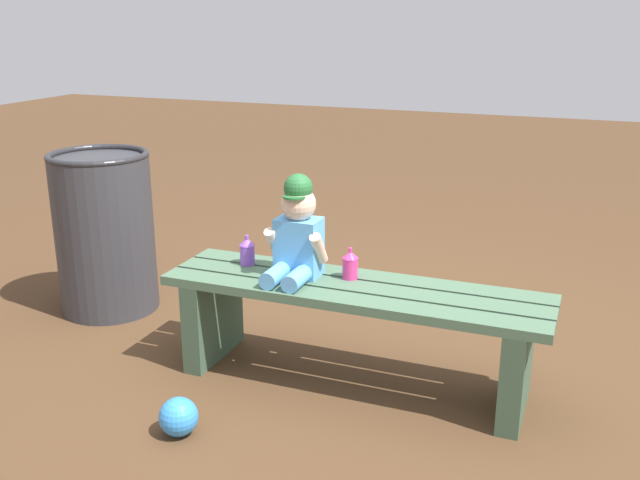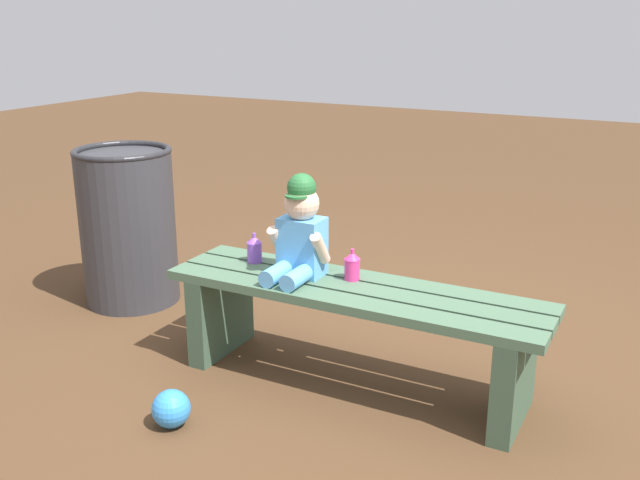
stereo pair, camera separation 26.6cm
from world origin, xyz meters
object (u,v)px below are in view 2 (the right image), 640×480
object	(u,v)px
sippy_cup_right	(352,265)
toy_ball	(171,409)
sippy_cup_left	(254,248)
trash_bin	(128,225)
child_figure	(300,232)
park_bench	(354,318)

from	to	relation	value
sippy_cup_right	toy_ball	bearing A→B (deg)	-122.03
sippy_cup_left	trash_bin	size ratio (longest dim) A/B	0.16
child_figure	toy_ball	xyz separation A→B (m)	(-0.20, -0.58, -0.52)
toy_ball	sippy_cup_left	bearing A→B (deg)	94.19
toy_ball	park_bench	bearing A→B (deg)	52.65
sippy_cup_right	trash_bin	world-z (taller)	trash_bin
sippy_cup_right	toy_ball	xyz separation A→B (m)	(-0.40, -0.63, -0.40)
sippy_cup_left	sippy_cup_right	size ratio (longest dim) A/B	1.00
child_figure	sippy_cup_right	size ratio (longest dim) A/B	3.26
park_bench	trash_bin	xyz separation A→B (m)	(-1.35, 0.28, 0.11)
child_figure	trash_bin	world-z (taller)	child_figure
park_bench	trash_bin	bearing A→B (deg)	168.52
park_bench	sippy_cup_left	size ratio (longest dim) A/B	11.90
toy_ball	trash_bin	distance (m)	1.29
trash_bin	child_figure	bearing A→B (deg)	-13.41
child_figure	toy_ball	world-z (taller)	child_figure
park_bench	sippy_cup_left	xyz separation A→B (m)	(-0.48, 0.06, 0.19)
child_figure	sippy_cup_right	world-z (taller)	child_figure
child_figure	trash_bin	size ratio (longest dim) A/B	0.52
toy_ball	trash_bin	bearing A→B (deg)	137.35
toy_ball	trash_bin	size ratio (longest dim) A/B	0.18
sippy_cup_left	toy_ball	xyz separation A→B (m)	(0.05, -0.63, -0.40)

